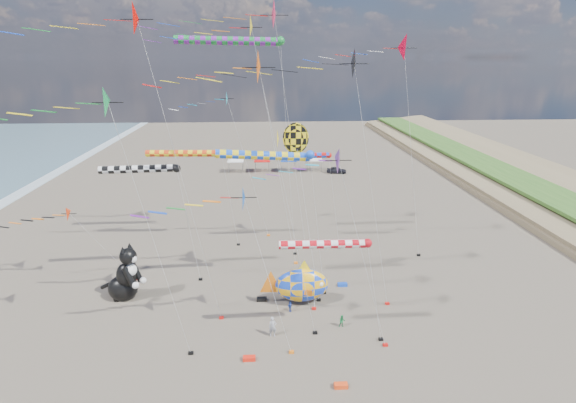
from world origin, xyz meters
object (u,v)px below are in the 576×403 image
(child_green, at_px, (342,321))
(parked_car, at_px, (337,170))
(fish_inflatable, at_px, (301,285))
(child_blue, at_px, (290,307))
(person_adult, at_px, (273,327))
(cat_inflatable, at_px, (124,271))

(child_green, relative_size, parked_car, 0.29)
(fish_inflatable, xyz_separation_m, child_green, (3.03, -3.76, -1.35))
(fish_inflatable, bearing_deg, parked_car, 76.91)
(child_blue, bearing_deg, child_green, -73.02)
(fish_inflatable, distance_m, person_adult, 5.45)
(child_green, distance_m, child_blue, 4.82)
(fish_inflatable, relative_size, person_adult, 3.74)
(fish_inflatable, height_order, child_blue, fish_inflatable)
(cat_inflatable, distance_m, child_green, 19.69)
(person_adult, bearing_deg, child_blue, 58.60)
(child_green, height_order, child_blue, child_green)
(person_adult, distance_m, child_blue, 3.86)
(person_adult, bearing_deg, cat_inflatable, 146.09)
(person_adult, height_order, child_green, person_adult)
(child_green, bearing_deg, parked_car, 75.58)
(cat_inflatable, bearing_deg, person_adult, -2.81)
(child_blue, distance_m, parked_car, 49.30)
(cat_inflatable, relative_size, child_blue, 5.73)
(cat_inflatable, distance_m, person_adult, 14.77)
(cat_inflatable, relative_size, parked_car, 1.47)
(fish_inflatable, bearing_deg, child_blue, -131.60)
(cat_inflatable, height_order, fish_inflatable, cat_inflatable)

